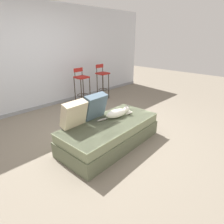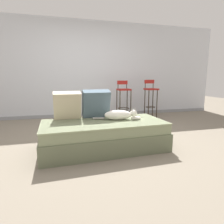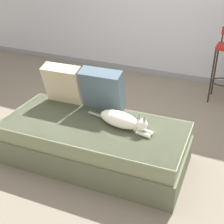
# 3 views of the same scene
# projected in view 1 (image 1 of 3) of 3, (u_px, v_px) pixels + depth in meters

# --- Properties ---
(ground_plane) EXTENTS (16.00, 16.00, 0.00)m
(ground_plane) POSITION_uv_depth(u_px,v_px,m) (96.00, 136.00, 3.63)
(ground_plane) COLOR slate
(ground_plane) RESTS_ON ground
(wall_back_panel) EXTENTS (8.00, 0.10, 2.60)m
(wall_back_panel) POSITION_uv_depth(u_px,v_px,m) (33.00, 58.00, 4.59)
(wall_back_panel) COLOR silver
(wall_back_panel) RESTS_ON ground
(wall_baseboard_trim) EXTENTS (8.00, 0.02, 0.09)m
(wall_baseboard_trim) POSITION_uv_depth(u_px,v_px,m) (41.00, 107.00, 5.03)
(wall_baseboard_trim) COLOR gray
(wall_baseboard_trim) RESTS_ON ground
(couch) EXTENTS (1.86, 0.93, 0.42)m
(couch) POSITION_uv_depth(u_px,v_px,m) (110.00, 133.00, 3.29)
(couch) COLOR #636B50
(couch) RESTS_ON ground
(throw_pillow_corner) EXTENTS (0.43, 0.27, 0.44)m
(throw_pillow_corner) POSITION_uv_depth(u_px,v_px,m) (74.00, 114.00, 2.98)
(throw_pillow_corner) COLOR beige
(throw_pillow_corner) RESTS_ON couch
(throw_pillow_middle) EXTENTS (0.44, 0.29, 0.46)m
(throw_pillow_middle) POSITION_uv_depth(u_px,v_px,m) (95.00, 106.00, 3.30)
(throw_pillow_middle) COLOR #4C6070
(throw_pillow_middle) RESTS_ON couch
(cat) EXTENTS (0.74, 0.24, 0.19)m
(cat) POSITION_uv_depth(u_px,v_px,m) (118.00, 113.00, 3.41)
(cat) COLOR white
(cat) RESTS_ON couch
(bar_stool_near_window) EXTENTS (0.32, 0.32, 1.01)m
(bar_stool_near_window) POSITION_uv_depth(u_px,v_px,m) (82.00, 83.00, 5.10)
(bar_stool_near_window) COLOR #2D2319
(bar_stool_near_window) RESTS_ON ground
(bar_stool_by_doorway) EXTENTS (0.32, 0.32, 1.03)m
(bar_stool_by_doorway) POSITION_uv_depth(u_px,v_px,m) (102.00, 78.00, 5.61)
(bar_stool_by_doorway) COLOR #2D2319
(bar_stool_by_doorway) RESTS_ON ground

